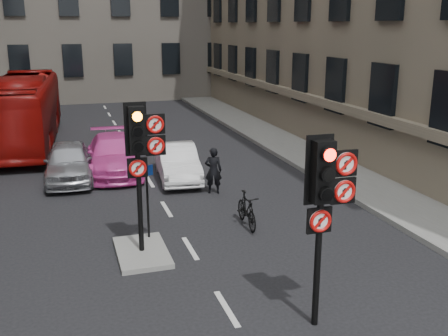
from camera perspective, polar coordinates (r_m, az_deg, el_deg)
pavement_right at (r=21.89m, az=10.37°, el=1.09°), size 3.00×50.00×0.16m
centre_island at (r=12.99m, az=-8.92°, el=-9.04°), size 1.20×2.00×0.12m
signal_near at (r=9.27m, az=11.02°, el=-2.55°), size 0.91×0.40×3.58m
signal_far at (r=12.15m, az=-9.02°, el=2.41°), size 0.91×0.40×3.58m
car_silver at (r=19.35m, az=-16.55°, el=0.66°), size 1.78×4.08×1.37m
car_white at (r=18.82m, az=-5.10°, el=0.65°), size 1.65×3.89×1.25m
car_pink at (r=20.01m, az=-11.86°, el=1.45°), size 2.17×4.82×1.37m
bus_red at (r=25.90m, az=-21.07°, el=5.87°), size 3.29×11.38×3.13m
motorcycle at (r=14.42m, az=2.48°, el=-4.56°), size 0.51×1.60×0.95m
motorcyclist at (r=17.13m, az=-1.17°, el=-0.27°), size 0.64×0.51×1.54m
info_sign at (r=13.25m, az=-8.35°, el=-2.53°), size 0.32×0.14×1.91m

